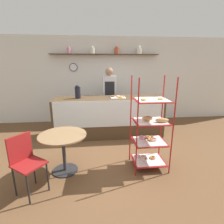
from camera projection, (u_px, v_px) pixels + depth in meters
ground_plane at (114, 159)px, 3.57m from camera, size 14.00×14.00×0.00m
back_wall at (105, 80)px, 5.71m from camera, size 10.00×0.30×2.70m
display_counter at (109, 117)px, 4.66m from camera, size 2.82×0.78×1.02m
pastry_rack at (150, 131)px, 3.13m from camera, size 0.63×0.53×1.68m
person_worker at (109, 95)px, 5.14m from camera, size 0.39×0.23×1.77m
cafe_table at (63, 143)px, 3.02m from camera, size 0.81×0.81×0.71m
cafe_chair at (25, 158)px, 2.52m from camera, size 0.53×0.53×0.90m
coffee_carafe at (78, 92)px, 4.41m from camera, size 0.14×0.14×0.34m
donut_tray_counter at (118, 97)px, 4.54m from camera, size 0.38×0.32×0.05m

